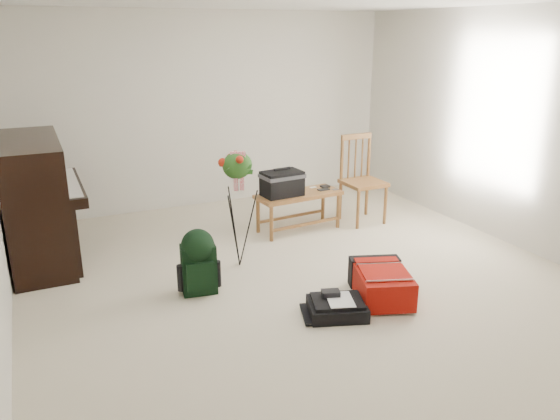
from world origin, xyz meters
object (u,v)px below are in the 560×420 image
piano (38,203)px  black_duffel (337,307)px  flower_stand (238,210)px  dining_chair (362,180)px  bench (287,186)px  green_backpack (198,259)px  red_suitcase (378,281)px

piano → black_duffel: (2.13, -2.28, -0.53)m
piano → flower_stand: bearing=-29.5°
black_duffel → flower_stand: flower_stand is taller
dining_chair → black_duffel: 2.47m
bench → flower_stand: (-0.85, -0.68, 0.04)m
bench → green_backpack: 1.77m
black_duffel → green_backpack: size_ratio=0.94×
piano → dining_chair: size_ratio=1.42×
dining_chair → piano: bearing=173.4°
piano → flower_stand: 2.02m
green_backpack → dining_chair: bearing=32.5°
dining_chair → red_suitcase: dining_chair is taller
red_suitcase → flower_stand: size_ratio=0.65×
piano → dining_chair: piano is taller
bench → flower_stand: 1.08m
red_suitcase → flower_stand: (-0.87, 1.14, 0.44)m
bench → black_duffel: bearing=-108.4°
black_duffel → flower_stand: 1.43m
flower_stand → green_backpack: bearing=-122.3°
bench → black_duffel: size_ratio=1.84×
bench → flower_stand: flower_stand is taller
green_backpack → piano: bearing=139.5°
bench → green_backpack: size_ratio=1.73×
black_duffel → green_backpack: bearing=155.2°
flower_stand → dining_chair: bearing=39.5°
dining_chair → red_suitcase: bearing=-119.5°
black_duffel → flower_stand: bearing=125.1°
piano → bench: piano is taller
piano → black_duffel: bearing=-46.9°
piano → green_backpack: bearing=-49.0°
piano → black_duffel: piano is taller
piano → bench: 2.63m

